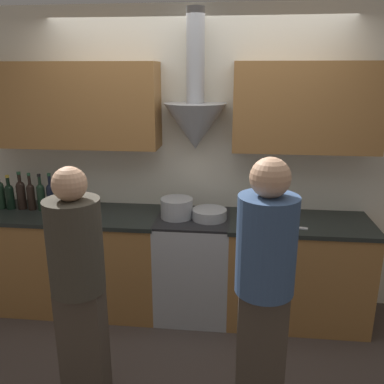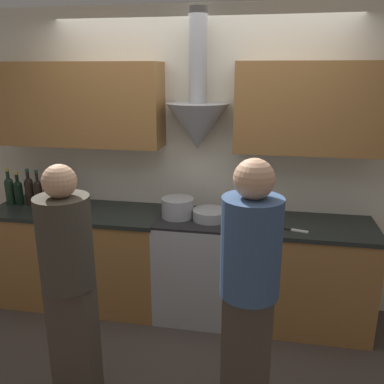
{
  "view_description": "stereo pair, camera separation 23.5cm",
  "coord_description": "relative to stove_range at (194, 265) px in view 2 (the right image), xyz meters",
  "views": [
    {
      "loc": [
        0.33,
        -2.88,
        2.09
      ],
      "look_at": [
        0.0,
        0.21,
        1.15
      ],
      "focal_mm": 38.0,
      "sensor_mm": 36.0,
      "label": 1
    },
    {
      "loc": [
        0.57,
        -2.85,
        2.09
      ],
      "look_at": [
        0.0,
        0.21,
        1.15
      ],
      "focal_mm": 38.0,
      "sensor_mm": 36.0,
      "label": 2
    }
  ],
  "objects": [
    {
      "name": "ground_plane",
      "position": [
        0.0,
        -0.31,
        -0.45
      ],
      "size": [
        12.0,
        12.0,
        0.0
      ],
      "primitive_type": "plane",
      "color": "#423833"
    },
    {
      "name": "wine_bottle_5",
      "position": [
        -1.25,
        0.04,
        0.58
      ],
      "size": [
        0.07,
        0.07,
        0.34
      ],
      "color": "black",
      "rests_on": "counter_left"
    },
    {
      "name": "person_foreground_right",
      "position": [
        0.51,
        -1.17,
        0.48
      ],
      "size": [
        0.32,
        0.32,
        1.67
      ],
      "color": "#473D33",
      "rests_on": "ground_plane"
    },
    {
      "name": "wine_bottle_1",
      "position": [
        -1.64,
        0.04,
        0.57
      ],
      "size": [
        0.08,
        0.08,
        0.31
      ],
      "color": "black",
      "rests_on": "counter_left"
    },
    {
      "name": "counter_right",
      "position": [
        0.88,
        -0.0,
        -0.0
      ],
      "size": [
        1.18,
        0.62,
        0.9
      ],
      "color": "#9E6B38",
      "rests_on": "ground_plane"
    },
    {
      "name": "wine_bottle_3",
      "position": [
        -1.44,
        0.04,
        0.58
      ],
      "size": [
        0.07,
        0.07,
        0.33
      ],
      "color": "black",
      "rests_on": "counter_left"
    },
    {
      "name": "wall_back",
      "position": [
        -0.06,
        0.27,
        1.02
      ],
      "size": [
        8.4,
        0.52,
        2.6
      ],
      "color": "silver",
      "rests_on": "ground_plane"
    },
    {
      "name": "stove_range",
      "position": [
        0.0,
        0.0,
        0.0
      ],
      "size": [
        0.61,
        0.6,
        0.9
      ],
      "color": "#A8AAAF",
      "rests_on": "ground_plane"
    },
    {
      "name": "counter_left",
      "position": [
        -1.06,
        -0.0,
        -0.0
      ],
      "size": [
        1.52,
        0.62,
        0.9
      ],
      "color": "#9E6B38",
      "rests_on": "ground_plane"
    },
    {
      "name": "chefs_knife",
      "position": [
        0.82,
        -0.16,
        0.45
      ],
      "size": [
        0.21,
        0.07,
        0.01
      ],
      "rotation": [
        0.0,
        0.0,
        -0.22
      ],
      "color": "silver",
      "rests_on": "counter_right"
    },
    {
      "name": "wine_bottle_2",
      "position": [
        -1.54,
        0.05,
        0.59
      ],
      "size": [
        0.08,
        0.08,
        0.34
      ],
      "color": "black",
      "rests_on": "counter_left"
    },
    {
      "name": "wine_bottle_4",
      "position": [
        -1.34,
        0.03,
        0.58
      ],
      "size": [
        0.07,
        0.07,
        0.33
      ],
      "color": "black",
      "rests_on": "counter_left"
    },
    {
      "name": "stock_pot",
      "position": [
        -0.14,
        -0.02,
        0.53
      ],
      "size": [
        0.27,
        0.27,
        0.16
      ],
      "color": "#A8AAAF",
      "rests_on": "stove_range"
    },
    {
      "name": "orange_fruit",
      "position": [
        0.69,
        0.18,
        0.49
      ],
      "size": [
        0.09,
        0.09,
        0.09
      ],
      "color": "orange",
      "rests_on": "counter_right"
    },
    {
      "name": "person_foreground_left",
      "position": [
        -0.56,
        -1.14,
        0.42
      ],
      "size": [
        0.32,
        0.32,
        1.59
      ],
      "color": "#473D33",
      "rests_on": "ground_plane"
    },
    {
      "name": "mixing_bowl",
      "position": [
        0.14,
        -0.03,
        0.49
      ],
      "size": [
        0.29,
        0.29,
        0.08
      ],
      "color": "#A8AAAF",
      "rests_on": "stove_range"
    },
    {
      "name": "wine_bottle_0",
      "position": [
        -1.73,
        0.04,
        0.58
      ],
      "size": [
        0.08,
        0.08,
        0.33
      ],
      "color": "black",
      "rests_on": "counter_left"
    }
  ]
}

